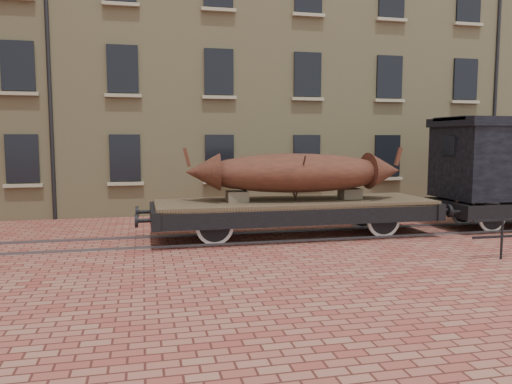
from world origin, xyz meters
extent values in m
plane|color=brown|center=(0.00, 0.00, 0.00)|extent=(90.00, 90.00, 0.00)
cube|color=tan|center=(3.00, 10.00, 7.00)|extent=(40.00, 10.00, 14.00)
cube|color=black|center=(-9.50, 4.96, 2.20)|extent=(1.10, 0.12, 1.70)
cube|color=#9F987B|center=(-9.50, 4.90, 1.25)|extent=(1.30, 0.18, 0.12)
cube|color=black|center=(-6.00, 4.96, 2.20)|extent=(1.10, 0.12, 1.70)
cube|color=#9F987B|center=(-6.00, 4.90, 1.25)|extent=(1.30, 0.18, 0.12)
cube|color=black|center=(-2.50, 4.96, 2.20)|extent=(1.10, 0.12, 1.70)
cube|color=#9F987B|center=(-2.50, 4.90, 1.25)|extent=(1.30, 0.18, 0.12)
cube|color=black|center=(1.00, 4.96, 2.20)|extent=(1.10, 0.12, 1.70)
cube|color=#9F987B|center=(1.00, 4.90, 1.25)|extent=(1.30, 0.18, 0.12)
cube|color=black|center=(4.50, 4.96, 2.20)|extent=(1.10, 0.12, 1.70)
cube|color=#9F987B|center=(4.50, 4.90, 1.25)|extent=(1.30, 0.18, 0.12)
cube|color=black|center=(8.00, 4.96, 2.20)|extent=(1.10, 0.12, 1.70)
cube|color=#9F987B|center=(8.00, 4.90, 1.25)|extent=(1.30, 0.18, 0.12)
cube|color=black|center=(-9.50, 4.96, 5.40)|extent=(1.10, 0.12, 1.70)
cube|color=#9F987B|center=(-9.50, 4.90, 4.45)|extent=(1.30, 0.18, 0.12)
cube|color=black|center=(-6.00, 4.96, 5.40)|extent=(1.10, 0.12, 1.70)
cube|color=#9F987B|center=(-6.00, 4.90, 4.45)|extent=(1.30, 0.18, 0.12)
cube|color=black|center=(-2.50, 4.96, 5.40)|extent=(1.10, 0.12, 1.70)
cube|color=#9F987B|center=(-2.50, 4.90, 4.45)|extent=(1.30, 0.18, 0.12)
cube|color=black|center=(1.00, 4.96, 5.40)|extent=(1.10, 0.12, 1.70)
cube|color=#9F987B|center=(1.00, 4.90, 4.45)|extent=(1.30, 0.18, 0.12)
cube|color=black|center=(4.50, 4.96, 5.40)|extent=(1.10, 0.12, 1.70)
cube|color=#9F987B|center=(4.50, 4.90, 4.45)|extent=(1.30, 0.18, 0.12)
cube|color=black|center=(8.00, 4.96, 5.40)|extent=(1.10, 0.12, 1.70)
cube|color=#9F987B|center=(8.00, 4.90, 4.45)|extent=(1.30, 0.18, 0.12)
cube|color=#9F987B|center=(-6.00, 4.90, 7.65)|extent=(1.30, 0.18, 0.12)
cube|color=#9F987B|center=(-2.50, 4.90, 7.65)|extent=(1.30, 0.18, 0.12)
cube|color=#9F987B|center=(1.00, 4.90, 7.65)|extent=(1.30, 0.18, 0.12)
cube|color=#9F987B|center=(4.50, 4.90, 7.65)|extent=(1.30, 0.18, 0.12)
cube|color=black|center=(8.00, 4.96, 8.60)|extent=(1.10, 0.12, 1.70)
cube|color=#9F987B|center=(8.00, 4.90, 7.65)|extent=(1.30, 0.18, 0.12)
cylinder|color=black|center=(-8.50, 4.95, 7.00)|extent=(0.14, 0.14, 14.00)
cylinder|color=black|center=(9.50, 4.95, 7.00)|extent=(0.14, 0.14, 14.00)
cube|color=#59595E|center=(0.00, -0.72, 0.03)|extent=(30.00, 0.08, 0.06)
cube|color=#59595E|center=(0.00, 0.72, 0.03)|extent=(30.00, 0.08, 0.06)
cylinder|color=black|center=(3.00, -3.80, 0.50)|extent=(0.06, 0.06, 1.00)
cube|color=brown|center=(-1.01, 0.00, 1.02)|extent=(8.14, 2.39, 0.13)
cube|color=black|center=(-1.01, -1.11, 0.76)|extent=(8.14, 0.17, 0.49)
cube|color=black|center=(-1.01, 1.11, 0.76)|extent=(8.14, 0.17, 0.49)
cube|color=black|center=(-5.08, 0.00, 0.76)|extent=(0.24, 2.49, 0.49)
cylinder|color=black|center=(-5.38, -0.81, 0.76)|extent=(0.38, 0.11, 0.11)
cylinder|color=black|center=(-5.57, -0.81, 0.76)|extent=(0.09, 0.35, 0.35)
cylinder|color=black|center=(-5.38, 0.81, 0.76)|extent=(0.38, 0.11, 0.11)
cylinder|color=black|center=(-5.57, 0.81, 0.76)|extent=(0.09, 0.35, 0.35)
cube|color=black|center=(3.06, 0.00, 0.76)|extent=(0.24, 2.49, 0.49)
cylinder|color=black|center=(3.36, -0.81, 0.76)|extent=(0.38, 0.11, 0.11)
cylinder|color=black|center=(3.55, -0.81, 0.76)|extent=(0.09, 0.35, 0.35)
cylinder|color=black|center=(3.36, 0.81, 0.76)|extent=(0.38, 0.11, 0.11)
cylinder|color=black|center=(3.55, 0.81, 0.76)|extent=(0.09, 0.35, 0.35)
cylinder|color=black|center=(-3.51, 0.00, 0.52)|extent=(0.11, 2.06, 0.11)
cylinder|color=silver|center=(-3.51, -0.72, 0.52)|extent=(1.04, 0.08, 1.04)
cylinder|color=black|center=(-3.51, -0.72, 0.52)|extent=(0.85, 0.11, 0.85)
cube|color=black|center=(-3.51, -0.85, 0.78)|extent=(0.98, 0.09, 0.11)
cylinder|color=silver|center=(-3.51, 0.72, 0.52)|extent=(1.04, 0.08, 1.04)
cylinder|color=black|center=(-3.51, 0.72, 0.52)|extent=(0.85, 0.11, 0.85)
cube|color=black|center=(-3.51, 0.85, 0.78)|extent=(0.98, 0.09, 0.11)
cylinder|color=black|center=(1.48, 0.00, 0.52)|extent=(0.11, 2.06, 0.11)
cylinder|color=silver|center=(1.48, -0.72, 0.52)|extent=(1.04, 0.08, 1.04)
cylinder|color=black|center=(1.48, -0.72, 0.52)|extent=(0.85, 0.11, 0.85)
cube|color=black|center=(1.48, -0.85, 0.78)|extent=(0.98, 0.09, 0.11)
cylinder|color=silver|center=(1.48, 0.72, 0.52)|extent=(1.04, 0.08, 1.04)
cylinder|color=black|center=(1.48, 0.72, 0.52)|extent=(0.85, 0.11, 0.85)
cube|color=black|center=(1.48, 0.85, 0.78)|extent=(0.98, 0.09, 0.11)
cube|color=black|center=(-1.01, 0.00, 0.60)|extent=(4.34, 0.07, 0.07)
cube|color=#74674D|center=(-2.75, 0.00, 1.24)|extent=(0.60, 0.54, 0.30)
cube|color=#74674D|center=(0.73, 0.00, 1.24)|extent=(0.60, 0.54, 0.30)
ellipsoid|color=#5C2D1D|center=(-1.01, 0.00, 1.89)|extent=(5.85, 2.31, 1.14)
cone|color=#5C2D1D|center=(-3.70, 0.26, 1.94)|extent=(1.08, 1.17, 1.08)
cube|color=#5C2D1D|center=(-4.14, 0.30, 2.36)|extent=(0.24, 0.14, 0.55)
cone|color=#5C2D1D|center=(1.68, -0.26, 1.94)|extent=(1.08, 1.17, 1.08)
cube|color=#5C2D1D|center=(2.12, -0.30, 2.36)|extent=(0.24, 0.14, 0.55)
cylinder|color=#3C2E23|center=(-1.01, -0.46, 1.76)|extent=(0.05, 0.97, 1.37)
cylinder|color=#3C2E23|center=(-1.01, 0.46, 1.76)|extent=(0.05, 0.97, 1.37)
cube|color=black|center=(7.03, 1.09, 0.69)|extent=(5.94, 0.16, 0.45)
cube|color=black|center=(4.06, 0.00, 0.69)|extent=(0.22, 2.38, 0.45)
cylinder|color=black|center=(3.61, -0.79, 0.69)|extent=(0.08, 0.32, 0.32)
cylinder|color=black|center=(3.61, 0.79, 0.69)|extent=(0.08, 0.32, 0.32)
cylinder|color=black|center=(5.15, 0.00, 0.48)|extent=(0.10, 1.88, 0.10)
cylinder|color=silver|center=(5.15, -0.72, 0.48)|extent=(0.95, 0.07, 0.95)
cylinder|color=black|center=(5.15, -0.72, 0.48)|extent=(0.78, 0.10, 0.78)
cylinder|color=silver|center=(5.15, 0.72, 0.48)|extent=(0.95, 0.07, 0.95)
cylinder|color=black|center=(5.15, 0.72, 0.48)|extent=(0.78, 0.10, 0.78)
cube|color=black|center=(4.04, 0.00, 2.67)|extent=(0.08, 0.59, 0.59)
camera|label=1|loc=(-5.37, -13.97, 2.86)|focal=35.00mm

